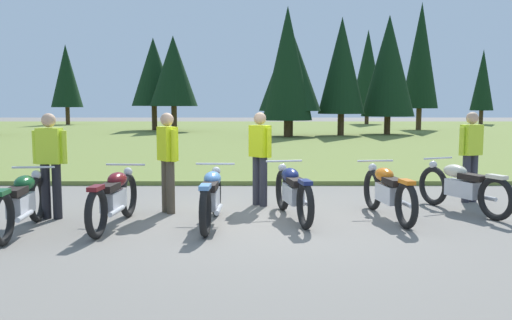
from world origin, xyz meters
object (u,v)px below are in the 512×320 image
rider_near_row_end (50,159)px  rider_in_hivis_vest (471,151)px  motorcycle_cream (462,186)px  rider_checking_bike (168,156)px  motorcycle_orange (388,191)px  motorcycle_maroon (114,197)px  rider_with_back_turned (260,153)px  motorcycle_sky_blue (211,196)px  motorcycle_navy (293,191)px  motorcycle_british_green (21,202)px

rider_near_row_end → rider_in_hivis_vest: size_ratio=1.00×
motorcycle_cream → rider_checking_bike: 4.96m
motorcycle_orange → rider_checking_bike: size_ratio=1.25×
rider_near_row_end → rider_in_hivis_vest: same height
rider_near_row_end → motorcycle_maroon: bearing=-25.5°
rider_with_back_turned → rider_in_hivis_vest: size_ratio=1.00×
motorcycle_sky_blue → rider_near_row_end: rider_near_row_end is taller
motorcycle_sky_blue → rider_checking_bike: size_ratio=1.26×
motorcycle_cream → motorcycle_sky_blue: bearing=-166.9°
motorcycle_maroon → motorcycle_orange: size_ratio=1.00×
motorcycle_navy → rider_checking_bike: rider_checking_bike is taller
motorcycle_maroon → motorcycle_cream: size_ratio=1.06×
motorcycle_maroon → motorcycle_orange: 4.23m
motorcycle_navy → motorcycle_orange: size_ratio=0.99×
rider_in_hivis_vest → rider_checking_bike: bearing=-169.8°
motorcycle_british_green → rider_with_back_turned: rider_with_back_turned is taller
motorcycle_navy → motorcycle_orange: same height
rider_near_row_end → motorcycle_sky_blue: bearing=-9.7°
motorcycle_cream → motorcycle_maroon: bearing=-169.2°
motorcycle_orange → rider_checking_bike: (-3.56, 0.44, 0.51)m
motorcycle_maroon → motorcycle_cream: same height
rider_with_back_turned → rider_in_hivis_vest: bearing=4.9°
rider_near_row_end → motorcycle_orange: bearing=0.3°
rider_with_back_turned → rider_checking_bike: (-1.54, -0.64, 0.00)m
motorcycle_orange → rider_near_row_end: (-5.33, -0.03, 0.51)m
motorcycle_british_green → rider_in_hivis_vest: rider_in_hivis_vest is taller
motorcycle_maroon → rider_checking_bike: (0.63, 1.01, 0.51)m
rider_with_back_turned → rider_near_row_end: same height
motorcycle_navy → rider_near_row_end: (-3.82, 0.00, 0.51)m
motorcycle_british_green → rider_in_hivis_vest: (7.28, 2.35, 0.51)m
motorcycle_maroon → motorcycle_sky_blue: same height
motorcycle_orange → motorcycle_cream: same height
rider_near_row_end → motorcycle_navy: bearing=-0.0°
motorcycle_maroon → motorcycle_navy: same height
motorcycle_sky_blue → rider_with_back_turned: size_ratio=1.26×
motorcycle_maroon → rider_with_back_turned: rider_with_back_turned is taller
motorcycle_sky_blue → rider_with_back_turned: rider_with_back_turned is taller
rider_with_back_turned → rider_in_hivis_vest: (3.90, 0.33, 0.00)m
motorcycle_cream → rider_with_back_turned: (-3.39, 0.59, 0.51)m
motorcycle_sky_blue → motorcycle_orange: same height
motorcycle_british_green → motorcycle_orange: (5.40, 0.93, 0.00)m
motorcycle_navy → rider_with_back_turned: size_ratio=1.25×
motorcycle_maroon → motorcycle_sky_blue: 1.44m
motorcycle_navy → motorcycle_cream: (2.88, 0.52, 0.00)m
rider_with_back_turned → motorcycle_british_green: bearing=-149.2°
motorcycle_sky_blue → motorcycle_british_green: bearing=-170.0°
motorcycle_orange → motorcycle_cream: bearing=19.7°
motorcycle_sky_blue → rider_near_row_end: bearing=170.3°
motorcycle_orange → rider_near_row_end: rider_near_row_end is taller
motorcycle_navy → rider_in_hivis_vest: 3.72m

